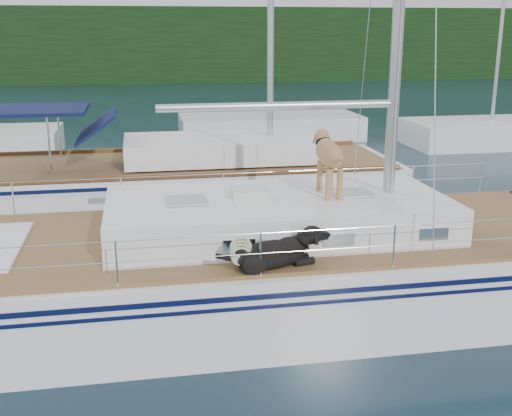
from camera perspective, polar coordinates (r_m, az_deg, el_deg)
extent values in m
plane|color=black|center=(10.34, -2.55, -9.00)|extent=(120.00, 120.00, 0.00)
cube|color=black|center=(54.34, -9.44, 14.09)|extent=(90.00, 3.00, 6.00)
cube|color=#595147|center=(55.65, -9.36, 11.65)|extent=(92.00, 1.00, 1.20)
cube|color=white|center=(10.14, -2.59, -6.43)|extent=(12.00, 3.80, 1.40)
cube|color=olive|center=(9.89, -2.64, -2.51)|extent=(11.52, 3.50, 0.06)
cube|color=white|center=(9.94, 1.91, -0.58)|extent=(5.20, 2.50, 0.55)
cylinder|color=silver|center=(9.60, 2.00, 9.06)|extent=(3.60, 0.12, 0.12)
cylinder|color=silver|center=(8.07, -0.98, -2.35)|extent=(10.56, 0.01, 0.01)
cylinder|color=silver|center=(11.41, -3.89, 3.01)|extent=(10.56, 0.01, 0.01)
cube|color=blue|center=(10.98, -9.41, -0.56)|extent=(0.81, 0.68, 0.05)
cube|color=silver|center=(9.83, -0.57, 1.34)|extent=(0.56, 0.46, 0.14)
torus|color=beige|center=(8.20, -1.37, -3.53)|extent=(0.37, 0.13, 0.37)
cube|color=white|center=(16.12, -7.17, 1.68)|extent=(11.00, 3.50, 1.30)
cube|color=olive|center=(15.98, -7.25, 3.94)|extent=(10.56, 3.29, 0.06)
cube|color=white|center=(16.02, -2.98, 5.35)|extent=(4.80, 2.30, 0.55)
cube|color=#0F163E|center=(15.91, -19.12, 8.27)|extent=(2.40, 2.30, 0.08)
cube|color=white|center=(26.15, 1.25, 7.06)|extent=(7.20, 3.00, 1.10)
cube|color=white|center=(26.25, 20.12, 6.15)|extent=(6.40, 3.00, 1.10)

